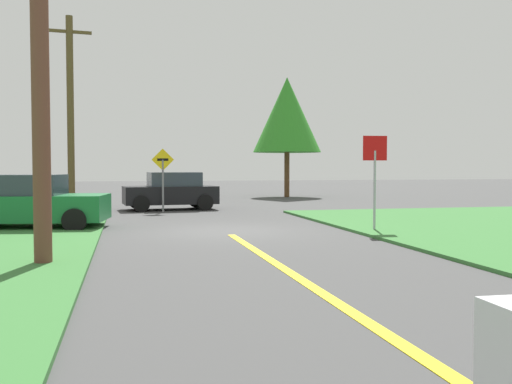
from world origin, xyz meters
name	(u,v)px	position (x,y,z in m)	size (l,w,h in m)	color
ground_plane	(225,231)	(0.00, 0.00, 0.00)	(120.00, 120.00, 0.00)	#424242
lane_stripe_center	(316,289)	(0.00, -8.00, 0.01)	(0.20, 14.00, 0.01)	yellow
stop_sign	(375,165)	(4.10, -1.17, 1.89)	(0.70, 0.10, 2.72)	#9EA0A8
car_approaching_junction	(171,191)	(-0.87, 8.61, 0.80)	(4.09, 2.36, 1.62)	black
parked_car_near_building	(28,202)	(-5.60, 1.77, 0.81)	(4.59, 2.65, 1.62)	#196B33
utility_pole_near	(39,24)	(-4.27, -4.96, 4.44)	(1.77, 0.56, 8.68)	brown
utility_pole_mid	(70,111)	(-5.02, 9.04, 4.21)	(1.80, 0.29, 8.17)	brown
direction_sign	(163,173)	(-1.30, 7.24, 1.62)	(0.90, 0.13, 2.60)	slate
oak_tree_left	(287,115)	(6.93, 17.54, 5.05)	(4.18, 4.18, 7.37)	brown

